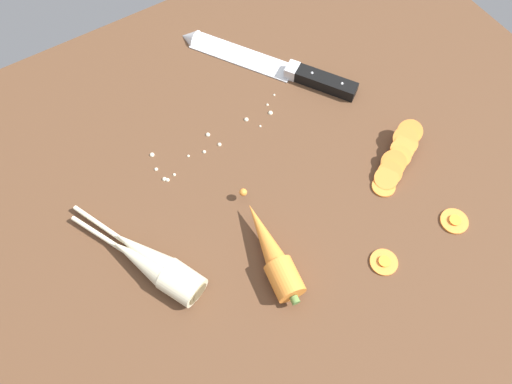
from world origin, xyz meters
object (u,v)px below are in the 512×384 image
chefs_knife (263,62)px  parsnip_mid_left (153,268)px  carrot_slice_stack (397,158)px  parsnip_front (156,262)px  carrot_slice_stray_near (384,262)px  whole_carrot (272,252)px  carrot_slice_stray_mid (455,221)px

chefs_knife → parsnip_mid_left: bearing=-143.7°
parsnip_mid_left → chefs_knife: bearing=36.3°
parsnip_mid_left → carrot_slice_stack: size_ratio=1.69×
parsnip_front → parsnip_mid_left: same height
parsnip_front → carrot_slice_stack: (40.60, -4.58, -0.51)cm
parsnip_mid_left → carrot_slice_stray_near: parsnip_mid_left is taller
parsnip_front → carrot_slice_stack: same height
whole_carrot → carrot_slice_stack: bearing=6.6°
parsnip_mid_left → carrot_slice_stray_near: size_ratio=5.27×
parsnip_front → parsnip_mid_left: bearing=-141.5°
whole_carrot → carrot_slice_stack: (25.85, 2.98, -0.63)cm
whole_carrot → parsnip_front: bearing=152.8°
parsnip_front → parsnip_mid_left: size_ratio=1.06×
chefs_knife → parsnip_mid_left: (-34.48, -25.31, 1.33)cm
chefs_knife → parsnip_front: size_ratio=1.36×
whole_carrot → parsnip_mid_left: whole_carrot is taller
chefs_knife → carrot_slice_stray_near: chefs_knife is taller
chefs_knife → carrot_slice_stray_near: (-5.52, -41.65, -0.29)cm
parsnip_mid_left → carrot_slice_stray_mid: size_ratio=5.08×
chefs_knife → parsnip_mid_left: 42.79cm
carrot_slice_stray_mid → carrot_slice_stray_near: bearing=177.6°
parsnip_mid_left → carrot_slice_stray_near: bearing=-29.4°
parsnip_front → carrot_slice_stack: size_ratio=1.79×
chefs_knife → carrot_slice_stray_near: 42.01cm
chefs_knife → parsnip_front: bearing=-143.8°
chefs_knife → parsnip_mid_left: size_ratio=1.44×
chefs_knife → carrot_slice_stack: size_ratio=2.43×
parsnip_front → chefs_knife: bearing=36.2°
chefs_knife → whole_carrot: (-18.96, -32.25, 1.45)cm
parsnip_mid_left → carrot_slice_stray_near: (28.96, -16.34, -1.62)cm
whole_carrot → parsnip_front: (-14.74, 7.56, -0.12)cm
parsnip_mid_left → carrot_slice_stray_mid: parsnip_mid_left is taller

